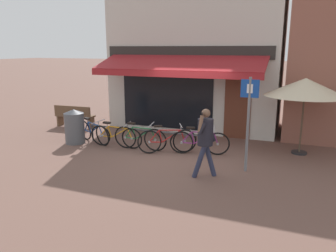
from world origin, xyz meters
TOP-DOWN VIEW (x-y plane):
  - ground_plane at (0.00, 0.00)m, footprint 160.00×160.00m
  - shop_front at (-0.68, 4.06)m, footprint 6.41×4.53m
  - bike_rack_rail at (-1.21, 0.41)m, footprint 4.12×0.04m
  - bicycle_blue at (-3.07, 0.23)m, footprint 1.64×0.85m
  - bicycle_orange at (-2.11, 0.05)m, footprint 1.79×0.52m
  - bicycle_green at (-1.28, 0.08)m, footprint 1.73×0.52m
  - bicycle_red at (-0.39, 0.11)m, footprint 1.60×0.87m
  - bicycle_purple at (0.55, 0.32)m, footprint 1.74×0.58m
  - pedestrian_adult at (1.15, -1.28)m, footprint 0.57×0.66m
  - litter_bin at (-3.63, -0.00)m, footprint 0.65×0.65m
  - parking_sign at (2.03, -0.53)m, footprint 0.44×0.07m
  - cafe_parasol at (3.31, 1.52)m, footprint 2.28×2.28m
  - park_bench at (-5.07, 1.88)m, footprint 1.63×0.55m

SIDE VIEW (x-z plane):
  - ground_plane at x=0.00m, z-range 0.00..0.00m
  - bicycle_orange at x=-2.11m, z-range -0.05..0.80m
  - bicycle_blue at x=-3.07m, z-range -0.05..0.80m
  - bicycle_purple at x=0.55m, z-range -0.05..0.81m
  - bicycle_red at x=-0.39m, z-range -0.04..0.82m
  - bicycle_green at x=-1.28m, z-range -0.05..0.83m
  - park_bench at x=-5.07m, z-range 0.03..0.90m
  - bike_rack_rail at x=-1.21m, z-range 0.20..0.77m
  - litter_bin at x=-3.63m, z-range 0.00..1.14m
  - pedestrian_adult at x=1.15m, z-range 0.18..1.89m
  - parking_sign at x=2.03m, z-range 0.27..2.67m
  - cafe_parasol at x=3.31m, z-range 0.86..3.11m
  - shop_front at x=-0.68m, z-range -0.01..5.81m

